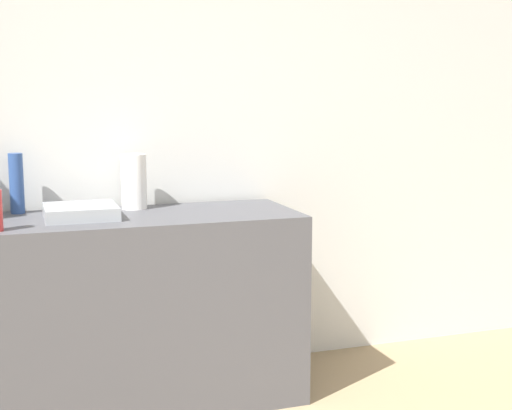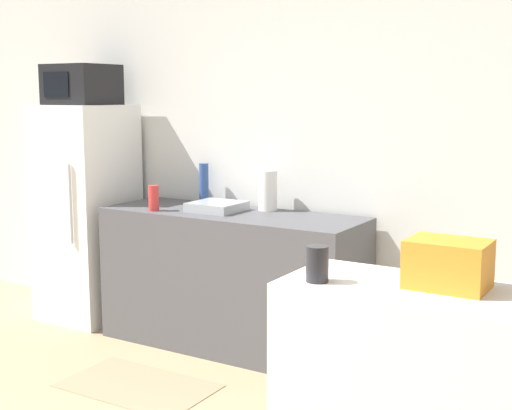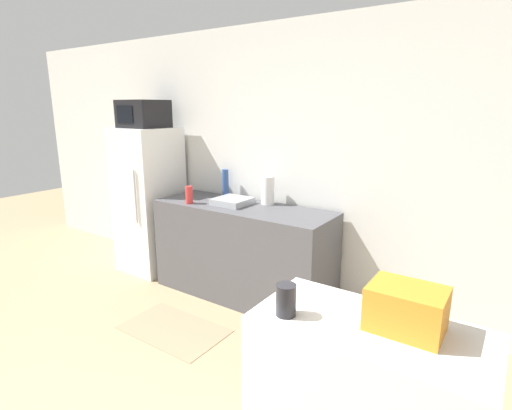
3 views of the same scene
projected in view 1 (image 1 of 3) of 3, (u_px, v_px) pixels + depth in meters
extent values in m
cube|color=silver|center=(154.00, 130.00, 3.68)|extent=(8.00, 0.06, 2.60)
cube|color=#4C4C51|center=(111.00, 313.00, 3.37)|extent=(1.79, 0.62, 0.92)
cube|color=#9EA3A8|center=(81.00, 212.00, 3.26)|extent=(0.32, 0.32, 0.06)
cylinder|color=#2D4C8C|center=(17.00, 183.00, 3.38)|extent=(0.07, 0.07, 0.29)
cylinder|color=white|center=(134.00, 182.00, 3.52)|extent=(0.13, 0.13, 0.27)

